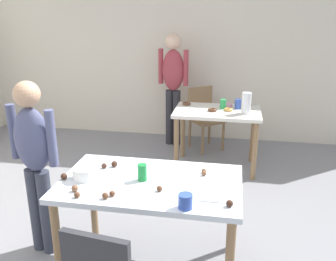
{
  "coord_description": "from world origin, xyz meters",
  "views": [
    {
      "loc": [
        0.7,
        -2.32,
        1.94
      ],
      "look_at": [
        0.15,
        0.72,
        0.9
      ],
      "focal_mm": 39.5,
      "sensor_mm": 36.0,
      "label": 1
    }
  ],
  "objects_px": {
    "dining_table_far": "(217,120)",
    "person_adult_far": "(173,79)",
    "pitcher_far": "(246,103)",
    "dining_table_near": "(151,192)",
    "person_girl_near": "(34,155)",
    "chair_far_table": "(204,114)",
    "soda_can": "(142,172)",
    "mixing_bowl": "(84,173)"
  },
  "relations": [
    {
      "from": "dining_table_far",
      "to": "soda_can",
      "type": "distance_m",
      "value": 2.06
    },
    {
      "from": "dining_table_near",
      "to": "person_girl_near",
      "type": "height_order",
      "value": "person_girl_near"
    },
    {
      "from": "dining_table_far",
      "to": "person_girl_near",
      "type": "height_order",
      "value": "person_girl_near"
    },
    {
      "from": "person_girl_near",
      "to": "mixing_bowl",
      "type": "bearing_deg",
      "value": -14.77
    },
    {
      "from": "dining_table_near",
      "to": "dining_table_far",
      "type": "relative_size",
      "value": 1.26
    },
    {
      "from": "chair_far_table",
      "to": "pitcher_far",
      "type": "distance_m",
      "value": 1.01
    },
    {
      "from": "dining_table_near",
      "to": "mixing_bowl",
      "type": "relative_size",
      "value": 7.87
    },
    {
      "from": "person_girl_near",
      "to": "person_adult_far",
      "type": "xyz_separation_m",
      "value": [
        0.64,
        2.67,
        0.12
      ]
    },
    {
      "from": "chair_far_table",
      "to": "soda_can",
      "type": "bearing_deg",
      "value": -94.59
    },
    {
      "from": "person_girl_near",
      "to": "pitcher_far",
      "type": "xyz_separation_m",
      "value": [
        1.64,
        1.86,
        0.02
      ]
    },
    {
      "from": "chair_far_table",
      "to": "soda_can",
      "type": "xyz_separation_m",
      "value": [
        -0.22,
        -2.68,
        0.31
      ]
    },
    {
      "from": "dining_table_far",
      "to": "pitcher_far",
      "type": "distance_m",
      "value": 0.42
    },
    {
      "from": "dining_table_far",
      "to": "soda_can",
      "type": "relative_size",
      "value": 8.48
    },
    {
      "from": "mixing_bowl",
      "to": "pitcher_far",
      "type": "bearing_deg",
      "value": 59.1
    },
    {
      "from": "pitcher_far",
      "to": "dining_table_near",
      "type": "bearing_deg",
      "value": -110.15
    },
    {
      "from": "chair_far_table",
      "to": "dining_table_far",
      "type": "bearing_deg",
      "value": -72.18
    },
    {
      "from": "dining_table_near",
      "to": "person_adult_far",
      "type": "distance_m",
      "value": 2.77
    },
    {
      "from": "person_girl_near",
      "to": "chair_far_table",
      "type": "bearing_deg",
      "value": 67.4
    },
    {
      "from": "dining_table_far",
      "to": "mixing_bowl",
      "type": "bearing_deg",
      "value": -112.44
    },
    {
      "from": "dining_table_far",
      "to": "soda_can",
      "type": "height_order",
      "value": "soda_can"
    },
    {
      "from": "chair_far_table",
      "to": "person_adult_far",
      "type": "xyz_separation_m",
      "value": [
        -0.45,
        0.05,
        0.47
      ]
    },
    {
      "from": "dining_table_far",
      "to": "pitcher_far",
      "type": "relative_size",
      "value": 4.15
    },
    {
      "from": "dining_table_far",
      "to": "person_adult_far",
      "type": "relative_size",
      "value": 0.64
    },
    {
      "from": "person_adult_far",
      "to": "pitcher_far",
      "type": "relative_size",
      "value": 6.44
    },
    {
      "from": "mixing_bowl",
      "to": "chair_far_table",
      "type": "bearing_deg",
      "value": 76.94
    },
    {
      "from": "chair_far_table",
      "to": "mixing_bowl",
      "type": "height_order",
      "value": "chair_far_table"
    },
    {
      "from": "dining_table_far",
      "to": "person_girl_near",
      "type": "xyz_separation_m",
      "value": [
        -1.31,
        -1.94,
        0.22
      ]
    },
    {
      "from": "chair_far_table",
      "to": "person_girl_near",
      "type": "bearing_deg",
      "value": -112.6
    },
    {
      "from": "mixing_bowl",
      "to": "soda_can",
      "type": "bearing_deg",
      "value": 7.33
    },
    {
      "from": "person_girl_near",
      "to": "person_adult_far",
      "type": "height_order",
      "value": "person_adult_far"
    },
    {
      "from": "soda_can",
      "to": "pitcher_far",
      "type": "bearing_deg",
      "value": 68.31
    },
    {
      "from": "dining_table_near",
      "to": "soda_can",
      "type": "relative_size",
      "value": 10.69
    },
    {
      "from": "dining_table_far",
      "to": "person_adult_far",
      "type": "height_order",
      "value": "person_adult_far"
    },
    {
      "from": "soda_can",
      "to": "mixing_bowl",
      "type": "bearing_deg",
      "value": -172.67
    },
    {
      "from": "dining_table_near",
      "to": "chair_far_table",
      "type": "relative_size",
      "value": 1.5
    },
    {
      "from": "mixing_bowl",
      "to": "soda_can",
      "type": "height_order",
      "value": "soda_can"
    },
    {
      "from": "chair_far_table",
      "to": "person_girl_near",
      "type": "xyz_separation_m",
      "value": [
        -1.09,
        -2.62,
        0.36
      ]
    },
    {
      "from": "chair_far_table",
      "to": "person_girl_near",
      "type": "relative_size",
      "value": 0.61
    },
    {
      "from": "chair_far_table",
      "to": "person_adult_far",
      "type": "distance_m",
      "value": 0.66
    },
    {
      "from": "dining_table_near",
      "to": "person_girl_near",
      "type": "relative_size",
      "value": 0.91
    },
    {
      "from": "dining_table_far",
      "to": "chair_far_table",
      "type": "bearing_deg",
      "value": 107.82
    },
    {
      "from": "dining_table_far",
      "to": "dining_table_near",
      "type": "bearing_deg",
      "value": -100.52
    }
  ]
}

